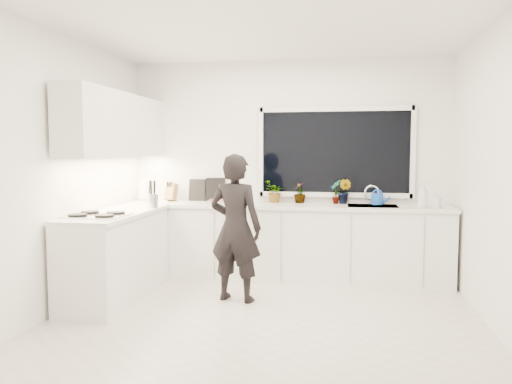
# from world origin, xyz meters

# --- Properties ---
(floor) EXTENTS (4.00, 3.50, 0.02)m
(floor) POSITION_xyz_m (0.00, 0.00, -0.01)
(floor) COLOR beige
(floor) RESTS_ON ground
(wall_back) EXTENTS (4.00, 0.02, 2.70)m
(wall_back) POSITION_xyz_m (0.00, 1.76, 1.35)
(wall_back) COLOR white
(wall_back) RESTS_ON ground
(wall_left) EXTENTS (0.02, 3.50, 2.70)m
(wall_left) POSITION_xyz_m (-2.01, 0.00, 1.35)
(wall_left) COLOR white
(wall_left) RESTS_ON ground
(wall_right) EXTENTS (0.02, 3.50, 2.70)m
(wall_right) POSITION_xyz_m (2.01, 0.00, 1.35)
(wall_right) COLOR white
(wall_right) RESTS_ON ground
(ceiling) EXTENTS (4.00, 3.50, 0.02)m
(ceiling) POSITION_xyz_m (0.00, 0.00, 2.71)
(ceiling) COLOR white
(ceiling) RESTS_ON wall_back
(window) EXTENTS (1.80, 0.02, 1.00)m
(window) POSITION_xyz_m (0.60, 1.73, 1.55)
(window) COLOR black
(window) RESTS_ON wall_back
(base_cabinets_back) EXTENTS (3.92, 0.58, 0.88)m
(base_cabinets_back) POSITION_xyz_m (0.00, 1.45, 0.44)
(base_cabinets_back) COLOR white
(base_cabinets_back) RESTS_ON floor
(base_cabinets_left) EXTENTS (0.58, 1.60, 0.88)m
(base_cabinets_left) POSITION_xyz_m (-1.67, 0.35, 0.44)
(base_cabinets_left) COLOR white
(base_cabinets_left) RESTS_ON floor
(countertop_back) EXTENTS (3.94, 0.62, 0.04)m
(countertop_back) POSITION_xyz_m (0.00, 1.44, 0.90)
(countertop_back) COLOR silver
(countertop_back) RESTS_ON base_cabinets_back
(countertop_left) EXTENTS (0.62, 1.60, 0.04)m
(countertop_left) POSITION_xyz_m (-1.67, 0.35, 0.90)
(countertop_left) COLOR silver
(countertop_left) RESTS_ON base_cabinets_left
(upper_cabinets) EXTENTS (0.34, 2.10, 0.70)m
(upper_cabinets) POSITION_xyz_m (-1.79, 0.70, 1.85)
(upper_cabinets) COLOR white
(upper_cabinets) RESTS_ON wall_left
(sink) EXTENTS (0.58, 0.42, 0.14)m
(sink) POSITION_xyz_m (1.05, 1.45, 0.87)
(sink) COLOR silver
(sink) RESTS_ON countertop_back
(faucet) EXTENTS (0.03, 0.03, 0.22)m
(faucet) POSITION_xyz_m (1.05, 1.65, 1.03)
(faucet) COLOR silver
(faucet) RESTS_ON countertop_back
(stovetop) EXTENTS (0.56, 0.48, 0.03)m
(stovetop) POSITION_xyz_m (-1.69, -0.00, 0.94)
(stovetop) COLOR black
(stovetop) RESTS_ON countertop_left
(person) EXTENTS (0.62, 0.47, 1.54)m
(person) POSITION_xyz_m (-0.39, 0.47, 0.77)
(person) COLOR black
(person) RESTS_ON floor
(pizza_tray) EXTENTS (0.50, 0.39, 0.03)m
(pizza_tray) POSITION_xyz_m (-0.72, 1.42, 0.94)
(pizza_tray) COLOR silver
(pizza_tray) RESTS_ON countertop_back
(pizza) EXTENTS (0.46, 0.35, 0.01)m
(pizza) POSITION_xyz_m (-0.72, 1.42, 0.95)
(pizza) COLOR #B41B18
(pizza) RESTS_ON pizza_tray
(watering_can) EXTENTS (0.14, 0.14, 0.13)m
(watering_can) POSITION_xyz_m (1.11, 1.61, 0.98)
(watering_can) COLOR blue
(watering_can) RESTS_ON countertop_back
(paper_towel_roll) EXTENTS (0.13, 0.13, 0.26)m
(paper_towel_roll) POSITION_xyz_m (-1.85, 1.55, 1.05)
(paper_towel_roll) COLOR white
(paper_towel_roll) RESTS_ON countertop_back
(knife_block) EXTENTS (0.15, 0.13, 0.22)m
(knife_block) POSITION_xyz_m (-1.48, 1.59, 1.03)
(knife_block) COLOR #996247
(knife_block) RESTS_ON countertop_back
(utensil_crock) EXTENTS (0.17, 0.17, 0.16)m
(utensil_crock) POSITION_xyz_m (-1.43, 0.80, 1.00)
(utensil_crock) COLOR silver
(utensil_crock) RESTS_ON countertop_left
(picture_frame_large) EXTENTS (0.22, 0.03, 0.28)m
(picture_frame_large) POSITION_xyz_m (-1.17, 1.69, 1.06)
(picture_frame_large) COLOR black
(picture_frame_large) RESTS_ON countertop_back
(picture_frame_small) EXTENTS (0.25, 0.06, 0.30)m
(picture_frame_small) POSITION_xyz_m (-0.92, 1.69, 1.07)
(picture_frame_small) COLOR black
(picture_frame_small) RESTS_ON countertop_back
(herb_plants) EXTENTS (1.12, 0.31, 0.31)m
(herb_plants) POSITION_xyz_m (0.21, 1.61, 1.06)
(herb_plants) COLOR #26662D
(herb_plants) RESTS_ON countertop_back
(soap_bottles) EXTENTS (0.28, 0.14, 0.30)m
(soap_bottles) POSITION_xyz_m (1.63, 1.30, 1.06)
(soap_bottles) COLOR #D8BF66
(soap_bottles) RESTS_ON countertop_back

